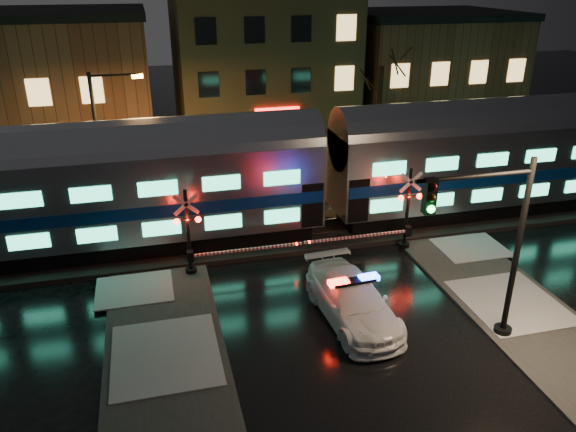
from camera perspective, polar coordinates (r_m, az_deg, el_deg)
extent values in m
plane|color=black|center=(23.01, 3.78, -7.24)|extent=(120.00, 120.00, 0.00)
cube|color=black|center=(27.17, 0.59, -1.76)|extent=(90.00, 4.20, 0.24)
cube|color=#2D2D2D|center=(17.32, -11.77, -19.68)|extent=(4.00, 20.00, 0.12)
cube|color=#2D2D2D|center=(21.52, 26.16, -12.20)|extent=(4.00, 20.00, 0.12)
cube|color=brown|center=(41.90, -23.70, 11.76)|extent=(14.00, 10.00, 9.00)
cube|color=brown|center=(42.46, -2.90, 15.52)|extent=(12.00, 11.00, 11.50)
cube|color=brown|center=(46.55, 13.64, 13.77)|extent=(12.00, 10.00, 8.50)
cube|color=black|center=(26.72, -23.92, -3.20)|extent=(24.00, 2.40, 0.80)
cube|color=#B7BAC1|center=(25.84, -24.75, 1.36)|extent=(25.00, 3.05, 3.80)
cube|color=navy|center=(25.98, -24.60, 0.55)|extent=(24.75, 3.09, 0.55)
cube|color=#43FEBE|center=(24.86, -24.84, -2.41)|extent=(21.00, 0.05, 0.62)
cube|color=#43FEBE|center=(24.19, -25.56, 1.42)|extent=(21.00, 0.05, 0.62)
cylinder|color=#B7BAC1|center=(25.30, -25.40, 4.92)|extent=(25.00, 3.05, 3.05)
cube|color=black|center=(33.48, 25.47, 1.85)|extent=(24.00, 2.40, 0.80)
cube|color=#B7BAC1|center=(32.78, 26.17, 5.57)|extent=(25.00, 3.05, 3.80)
cube|color=navy|center=(32.90, 26.05, 4.92)|extent=(24.75, 3.09, 0.55)
cylinder|color=#B7BAC1|center=(32.36, 26.72, 8.42)|extent=(25.00, 3.05, 3.05)
imported|color=white|center=(20.77, 6.59, -8.55)|extent=(2.55, 5.54, 1.57)
cube|color=black|center=(20.34, 6.69, -6.59)|extent=(1.66, 0.53, 0.10)
cube|color=#FF0C05|center=(20.11, 5.16, -6.77)|extent=(0.74, 0.41, 0.18)
cube|color=#1426FF|center=(20.55, 8.20, -6.21)|extent=(0.74, 0.41, 0.18)
cylinder|color=black|center=(26.45, 11.69, -2.98)|extent=(0.49, 0.49, 0.29)
cylinder|color=black|center=(25.70, 12.02, 0.62)|extent=(0.16, 0.16, 3.90)
sphere|color=#FF0C05|center=(25.11, 11.42, 1.80)|extent=(0.25, 0.25, 0.25)
sphere|color=#FF0C05|center=(25.49, 13.21, 1.97)|extent=(0.25, 0.25, 0.25)
cube|color=white|center=(24.95, 7.02, -2.09)|extent=(4.88, 0.10, 0.10)
cube|color=black|center=(25.87, 12.08, -1.48)|extent=(0.25, 0.30, 0.45)
cylinder|color=black|center=(24.15, -9.80, -5.56)|extent=(0.48, 0.48, 0.29)
cylinder|color=black|center=(23.35, -10.10, -1.78)|extent=(0.15, 0.15, 3.82)
sphere|color=#FF0C05|center=(22.89, -11.25, -0.56)|extent=(0.25, 0.25, 0.25)
sphere|color=#FF0C05|center=(22.93, -9.11, -0.35)|extent=(0.25, 0.25, 0.25)
cube|color=white|center=(23.76, -4.15, -3.42)|extent=(4.78, 0.10, 0.10)
cube|color=black|center=(23.52, -9.89, -4.03)|extent=(0.25, 0.30, 0.45)
cylinder|color=black|center=(21.52, 20.94, -10.87)|extent=(0.61, 0.61, 0.33)
cylinder|color=black|center=(20.00, 22.23, -3.46)|extent=(0.20, 0.20, 6.56)
cylinder|color=black|center=(17.85, 18.48, 3.86)|extent=(3.94, 0.13, 0.13)
cube|color=black|center=(17.12, 14.19, 1.97)|extent=(0.35, 0.31, 1.09)
sphere|color=#0CFF3F|center=(17.12, 14.32, 0.69)|extent=(0.24, 0.24, 0.24)
cylinder|color=black|center=(28.96, -18.61, 6.33)|extent=(0.19, 0.19, 7.51)
cylinder|color=black|center=(28.10, -17.23, 13.51)|extent=(2.25, 0.11, 0.11)
cube|color=orange|center=(28.08, -15.06, 13.55)|extent=(0.52, 0.26, 0.17)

